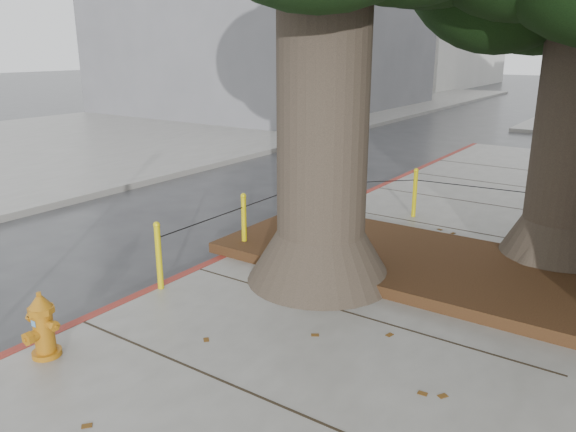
{
  "coord_description": "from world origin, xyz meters",
  "views": [
    {
      "loc": [
        3.47,
        -3.57,
        3.28
      ],
      "look_at": [
        -0.62,
        2.37,
        1.1
      ],
      "focal_mm": 35.0,
      "sensor_mm": 36.0,
      "label": 1
    }
  ],
  "objects": [
    {
      "name": "planter_bed",
      "position": [
        0.9,
        3.9,
        0.23
      ],
      "size": [
        6.4,
        2.6,
        0.16
      ],
      "primitive_type": "cube",
      "color": "black",
      "rests_on": "sidewalk_main"
    },
    {
      "name": "car_dark",
      "position": [
        -8.79,
        17.38,
        0.62
      ],
      "size": [
        1.74,
        4.25,
        1.23
      ],
      "primitive_type": "imported",
      "rotation": [
        0.0,
        0.0,
        0.0
      ],
      "color": "black",
      "rests_on": "ground"
    },
    {
      "name": "ground",
      "position": [
        0.0,
        0.0,
        0.0
      ],
      "size": [
        140.0,
        140.0,
        0.0
      ],
      "primitive_type": "plane",
      "color": "#28282B",
      "rests_on": "ground"
    },
    {
      "name": "curb_red",
      "position": [
        -2.0,
        2.5,
        0.07
      ],
      "size": [
        0.14,
        26.0,
        0.16
      ],
      "primitive_type": "cube",
      "color": "maroon",
      "rests_on": "ground"
    },
    {
      "name": "sidewalk_opposite",
      "position": [
        -14.0,
        10.0,
        0.07
      ],
      "size": [
        14.0,
        60.0,
        0.15
      ],
      "primitive_type": "cube",
      "color": "slate",
      "rests_on": "ground"
    },
    {
      "name": "fire_hydrant",
      "position": [
        -1.61,
        -0.69,
        0.5
      ],
      "size": [
        0.38,
        0.34,
        0.73
      ],
      "rotation": [
        0.0,
        0.0,
        0.05
      ],
      "color": "#C07313",
      "rests_on": "sidewalk_main"
    },
    {
      "name": "bollard_ring",
      "position": [
        -0.87,
        4.38,
        0.66
      ],
      "size": [
        3.79,
        5.39,
        0.95
      ],
      "color": "yellow",
      "rests_on": "sidewalk_main"
    }
  ]
}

